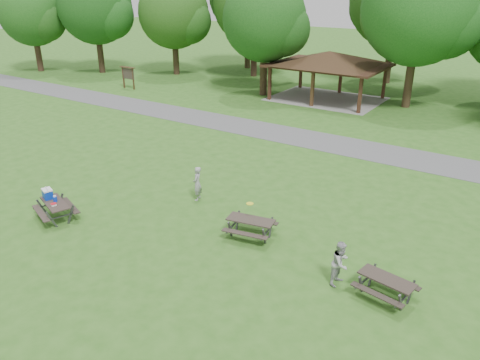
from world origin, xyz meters
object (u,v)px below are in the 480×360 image
Objects in this scene: picnic_table_middle at (251,223)px; picnic_table_near at (53,202)px; frisbee_thrower at (197,184)px; frisbee_catcher at (341,263)px.

picnic_table_near is at bearing -157.47° from picnic_table_middle.
picnic_table_middle is 3.92m from frisbee_thrower.
frisbee_thrower reaches higher than picnic_table_middle.
picnic_table_near is 1.39× the size of frisbee_thrower.
frisbee_thrower is (3.77, 4.51, 0.06)m from picnic_table_near.
picnic_table_middle is 1.30× the size of frisbee_thrower.
frisbee_catcher is (7.53, -2.32, -0.02)m from frisbee_thrower.
picnic_table_near is at bearing 107.87° from frisbee_catcher.
picnic_table_middle is at bearing 84.03° from frisbee_catcher.
picnic_table_near is at bearing -60.31° from frisbee_thrower.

